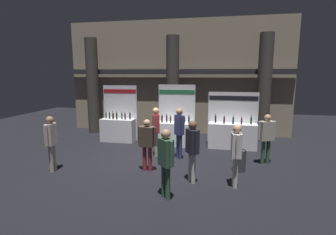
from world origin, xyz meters
TOP-DOWN VIEW (x-y plane):
  - ground_plane at (0.00, 0.00)m, footprint 24.00×24.00m
  - hall_colonnade at (0.00, 4.43)m, footprint 11.10×1.31m
  - exhibitor_booth_0 at (-2.17, 2.33)m, footprint 1.56×0.66m
  - exhibitor_booth_1 at (0.44, 2.15)m, footprint 1.55×0.66m
  - exhibitor_booth_2 at (2.74, 2.24)m, footprint 1.99×0.66m
  - trash_bin at (2.89, -0.30)m, footprint 0.38×0.38m
  - visitor_0 at (1.55, -1.45)m, footprint 0.41×0.47m
  - visitor_1 at (2.71, -1.51)m, footprint 0.27×0.50m
  - visitor_2 at (-0.01, 0.64)m, footprint 0.33×0.47m
  - visitor_3 at (0.87, 0.50)m, footprint 0.38×0.38m
  - visitor_4 at (3.77, 0.55)m, footprint 0.58×0.41m
  - visitor_5 at (1.04, -2.51)m, footprint 0.43×0.44m
  - visitor_6 at (-2.75, -1.49)m, footprint 0.25×0.51m
  - visitor_7 at (0.10, -0.87)m, footprint 0.60×0.30m

SIDE VIEW (x-z plane):
  - ground_plane at x=0.00m, z-range 0.00..0.00m
  - trash_bin at x=2.89m, z-range 0.00..0.67m
  - exhibitor_booth_2 at x=2.74m, z-range -0.53..1.71m
  - exhibitor_booth_1 at x=0.44m, z-range -0.65..1.87m
  - exhibitor_booth_0 at x=-2.17m, z-range -0.61..1.84m
  - visitor_7 at x=0.10m, z-range 0.17..1.78m
  - visitor_1 at x=2.71m, z-range 0.16..1.85m
  - visitor_4 at x=3.77m, z-range 0.18..1.85m
  - visitor_6 at x=-2.75m, z-range 0.16..1.88m
  - visitor_5 at x=1.04m, z-range 0.16..1.87m
  - visitor_0 at x=1.55m, z-range 0.17..1.91m
  - visitor_2 at x=-0.01m, z-range 0.17..1.95m
  - visitor_3 at x=0.87m, z-range 0.16..1.96m
  - hall_colonnade at x=0.00m, z-range -0.10..5.46m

